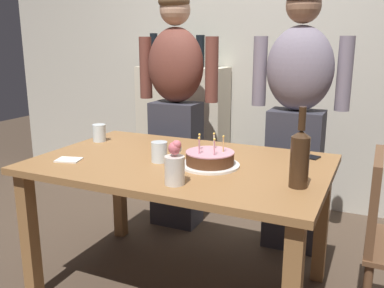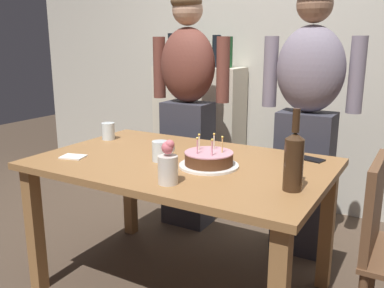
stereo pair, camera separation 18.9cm
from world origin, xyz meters
name	(u,v)px [view 2 (the right image)]	position (x,y,z in m)	size (l,w,h in m)	color
ground_plane	(182,287)	(0.00, 0.00, 0.00)	(10.00, 10.00, 0.00)	#47382B
back_wall	(282,47)	(0.00, 1.55, 1.30)	(5.20, 0.10, 2.60)	beige
dining_table	(181,178)	(0.00, 0.00, 0.64)	(1.50, 0.96, 0.74)	olive
birthday_cake	(209,160)	(0.17, -0.02, 0.78)	(0.30, 0.30, 0.16)	white
water_glass_near	(160,151)	(-0.09, -0.06, 0.79)	(0.08, 0.08, 0.11)	silver
water_glass_far	(108,131)	(-0.65, 0.18, 0.79)	(0.08, 0.08, 0.11)	silver
wine_bottle	(294,159)	(0.63, -0.14, 0.87)	(0.08, 0.08, 0.35)	#382314
cell_phone	(310,159)	(0.58, 0.35, 0.74)	(0.14, 0.07, 0.01)	black
napkin_stack	(73,157)	(-0.53, -0.24, 0.74)	(0.12, 0.09, 0.01)	white
flower_vase	(168,164)	(0.14, -0.33, 0.83)	(0.09, 0.09, 0.20)	silver
person_man_bearded	(188,109)	(-0.41, 0.77, 0.87)	(0.61, 0.27, 1.66)	#33333D
person_woman_cardigan	(307,120)	(0.44, 0.77, 0.87)	(0.61, 0.27, 1.66)	#33333D
shelf_cabinet	(199,131)	(-0.64, 1.33, 0.59)	(0.77, 0.30, 1.41)	beige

